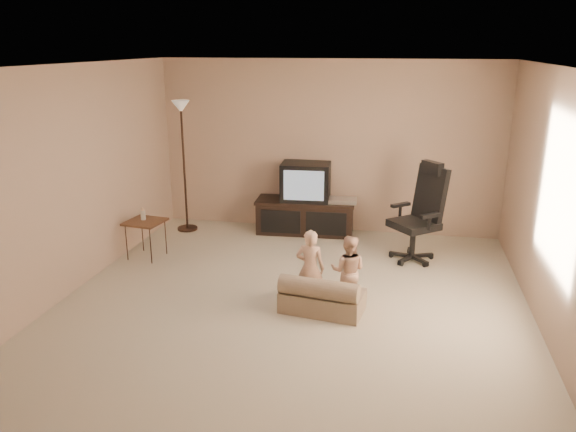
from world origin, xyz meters
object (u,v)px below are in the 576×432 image
toddler_left (310,268)px  toddler_right (348,271)px  child_sofa (321,297)px  tv_stand (306,204)px  floor_lamp (182,137)px  office_chair (419,226)px  side_table (145,222)px

toddler_left → toddler_right: (0.39, 0.09, -0.03)m
child_sofa → toddler_right: 0.41m
tv_stand → toddler_right: size_ratio=1.90×
child_sofa → toddler_right: (0.25, 0.23, 0.23)m
tv_stand → toddler_left: tv_stand is taller
tv_stand → floor_lamp: 2.04m
tv_stand → office_chair: (1.61, -0.78, 0.02)m
side_table → toddler_right: 2.88m
tv_stand → child_sofa: size_ratio=1.65×
office_chair → floor_lamp: (-3.39, 0.55, 0.95)m
tv_stand → toddler_right: bearing=-72.8°
side_table → floor_lamp: size_ratio=0.35×
tv_stand → child_sofa: 2.62m
floor_lamp → toddler_left: floor_lamp is taller
tv_stand → child_sofa: tv_stand is taller
tv_stand → floor_lamp: (-1.78, -0.23, 0.97)m
office_chair → child_sofa: office_chair is taller
toddler_right → child_sofa: bearing=44.7°
office_chair → child_sofa: size_ratio=1.42×
tv_stand → toddler_right: 2.46m
office_chair → toddler_right: size_ratio=1.63×
tv_stand → side_table: tv_stand is taller
office_chair → toddler_left: 1.97m
child_sofa → toddler_right: size_ratio=1.15×
side_table → child_sofa: bearing=-24.1°
office_chair → toddler_right: bearing=-67.2°
office_chair → side_table: bearing=-120.7°
office_chair → floor_lamp: floor_lamp is taller
office_chair → child_sofa: bearing=-70.7°
floor_lamp → toddler_right: size_ratio=2.45×
child_sofa → office_chair: bearing=68.4°
toddler_right → floor_lamp: bearing=-36.1°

